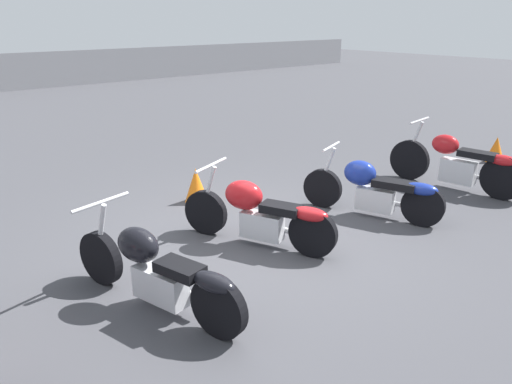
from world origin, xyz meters
TOP-DOWN VIEW (x-y plane):
  - ground_plane at (0.00, 0.00)m, footprint 60.00×60.00m
  - motorcycle_slot_1 at (-1.66, -0.51)m, footprint 0.82×2.10m
  - motorcycle_slot_2 at (-0.02, -0.06)m, footprint 1.01×1.89m
  - motorcycle_slot_3 at (1.77, -0.39)m, footprint 0.88×1.89m
  - motorcycle_slot_4 at (3.72, -0.52)m, footprint 0.66×2.17m
  - traffic_cone_near at (5.80, -0.19)m, footprint 0.35×0.35m
  - traffic_cone_far at (0.23, 1.67)m, footprint 0.35×0.35m

SIDE VIEW (x-z plane):
  - ground_plane at x=0.00m, z-range 0.00..0.00m
  - traffic_cone_near at x=5.80m, z-range 0.00..0.48m
  - traffic_cone_far at x=0.23m, z-range 0.00..0.52m
  - motorcycle_slot_1 at x=-1.66m, z-range -0.07..0.87m
  - motorcycle_slot_3 at x=1.77m, z-range -0.07..0.87m
  - motorcycle_slot_2 at x=-0.02m, z-range -0.06..0.88m
  - motorcycle_slot_4 at x=3.72m, z-range -0.08..0.95m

